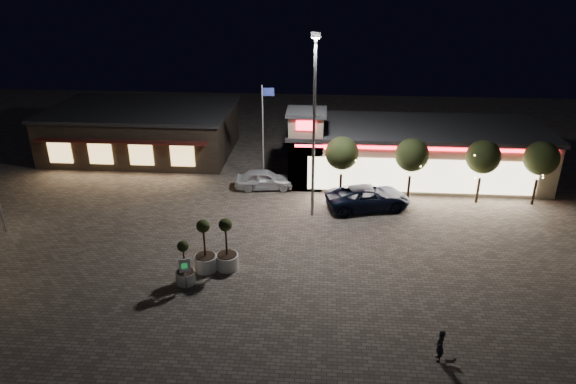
# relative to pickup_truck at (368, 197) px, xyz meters

# --- Properties ---
(ground) EXTENTS (90.00, 90.00, 0.00)m
(ground) POSITION_rel_pickup_truck_xyz_m (-5.94, -9.43, -0.84)
(ground) COLOR #72675C
(ground) RESTS_ON ground
(retail_building) EXTENTS (20.40, 8.40, 6.10)m
(retail_building) POSITION_rel_pickup_truck_xyz_m (3.57, 6.39, 1.37)
(retail_building) COLOR tan
(retail_building) RESTS_ON ground
(restaurant_building) EXTENTS (16.40, 11.00, 4.30)m
(restaurant_building) POSITION_rel_pickup_truck_xyz_m (-19.94, 10.55, 1.32)
(restaurant_building) COLOR #382D23
(restaurant_building) RESTS_ON ground
(floodlight_pole) EXTENTS (0.60, 0.40, 12.38)m
(floodlight_pole) POSITION_rel_pickup_truck_xyz_m (-3.94, -1.43, 6.18)
(floodlight_pole) COLOR gray
(floodlight_pole) RESTS_ON ground
(flagpole) EXTENTS (0.95, 0.10, 8.00)m
(flagpole) POSITION_rel_pickup_truck_xyz_m (-7.84, 3.57, 3.91)
(flagpole) COLOR white
(flagpole) RESTS_ON ground
(string_tree_a) EXTENTS (2.42, 2.42, 4.79)m
(string_tree_a) POSITION_rel_pickup_truck_xyz_m (-1.94, 1.57, 2.72)
(string_tree_a) COLOR #332319
(string_tree_a) RESTS_ON ground
(string_tree_b) EXTENTS (2.42, 2.42, 4.79)m
(string_tree_b) POSITION_rel_pickup_truck_xyz_m (3.06, 1.57, 2.72)
(string_tree_b) COLOR #332319
(string_tree_b) RESTS_ON ground
(string_tree_c) EXTENTS (2.42, 2.42, 4.79)m
(string_tree_c) POSITION_rel_pickup_truck_xyz_m (8.06, 1.57, 2.72)
(string_tree_c) COLOR #332319
(string_tree_c) RESTS_ON ground
(string_tree_d) EXTENTS (2.42, 2.42, 4.79)m
(string_tree_d) POSITION_rel_pickup_truck_xyz_m (12.06, 1.57, 2.72)
(string_tree_d) COLOR #332319
(string_tree_d) RESTS_ON ground
(pickup_truck) EXTENTS (6.51, 4.16, 1.67)m
(pickup_truck) POSITION_rel_pickup_truck_xyz_m (0.00, 0.00, 0.00)
(pickup_truck) COLOR black
(pickup_truck) RESTS_ON ground
(white_sedan) EXTENTS (4.75, 2.38, 1.55)m
(white_sedan) POSITION_rel_pickup_truck_xyz_m (-7.84, 2.97, -0.06)
(white_sedan) COLOR silver
(white_sedan) RESTS_ON ground
(pedestrian) EXTENTS (0.38, 0.57, 1.55)m
(pedestrian) POSITION_rel_pickup_truck_xyz_m (2.12, -15.48, -0.06)
(pedestrian) COLOR black
(pedestrian) RESTS_ON ground
(dog) EXTENTS (0.47, 0.19, 0.25)m
(dog) POSITION_rel_pickup_truck_xyz_m (2.62, -15.73, -0.59)
(dog) COLOR #59514C
(dog) RESTS_ON ground
(planter_left) EXTENTS (1.29, 1.29, 3.18)m
(planter_left) POSITION_rel_pickup_truck_xyz_m (-9.77, -8.96, 0.15)
(planter_left) COLOR white
(planter_left) RESTS_ON ground
(planter_mid) EXTENTS (1.07, 1.07, 2.62)m
(planter_mid) POSITION_rel_pickup_truck_xyz_m (-10.57, -10.39, -0.03)
(planter_mid) COLOR white
(planter_mid) RESTS_ON ground
(planter_right) EXTENTS (1.29, 1.29, 3.18)m
(planter_right) POSITION_rel_pickup_truck_xyz_m (-8.57, -8.72, 0.15)
(planter_right) COLOR white
(planter_right) RESTS_ON ground
(valet_sign) EXTENTS (0.58, 0.26, 1.81)m
(valet_sign) POSITION_rel_pickup_truck_xyz_m (-10.41, -10.90, 0.43)
(valet_sign) COLOR gray
(valet_sign) RESTS_ON ground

